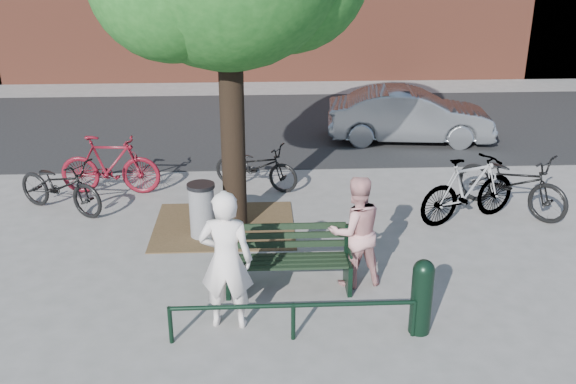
{
  "coord_description": "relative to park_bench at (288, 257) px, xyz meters",
  "views": [
    {
      "loc": [
        -0.4,
        -7.92,
        4.65
      ],
      "look_at": [
        0.05,
        1.0,
        1.09
      ],
      "focal_mm": 40.0,
      "sensor_mm": 36.0,
      "label": 1
    }
  ],
  "objects": [
    {
      "name": "bicycle_d",
      "position": [
        3.24,
        2.15,
        0.11
      ],
      "size": [
        2.03,
        1.23,
        1.18
      ],
      "primitive_type": "imported",
      "rotation": [
        0.0,
        0.0,
        1.95
      ],
      "color": "gray",
      "rests_on": "ground"
    },
    {
      "name": "guard_railing",
      "position": [
        0.0,
        -1.28,
        -0.08
      ],
      "size": [
        3.06,
        0.06,
        0.51
      ],
      "color": "black",
      "rests_on": "ground"
    },
    {
      "name": "ground",
      "position": [
        0.0,
        -0.08,
        -0.48
      ],
      "size": [
        90.0,
        90.0,
        0.0
      ],
      "primitive_type": "plane",
      "color": "gray",
      "rests_on": "ground"
    },
    {
      "name": "bicycle_b",
      "position": [
        -3.24,
        3.77,
        0.1
      ],
      "size": [
        1.97,
        0.69,
        1.16
      ],
      "primitive_type": "imported",
      "rotation": [
        0.0,
        0.0,
        1.49
      ],
      "color": "#5A0C17",
      "rests_on": "ground"
    },
    {
      "name": "bollard",
      "position": [
        1.6,
        -1.19,
        0.06
      ],
      "size": [
        0.27,
        0.27,
        1.01
      ],
      "color": "black",
      "rests_on": "ground"
    },
    {
      "name": "bicycle_e",
      "position": [
        4.15,
        2.54,
        0.08
      ],
      "size": [
        1.97,
        2.1,
        1.12
      ],
      "primitive_type": "imported",
      "rotation": [
        0.0,
        0.0,
        0.72
      ],
      "color": "black",
      "rests_on": "ground"
    },
    {
      "name": "bicycle_a",
      "position": [
        -3.95,
        2.92,
        0.02
      ],
      "size": [
        1.99,
        1.53,
        1.0
      ],
      "primitive_type": "imported",
      "rotation": [
        0.0,
        0.0,
        1.05
      ],
      "color": "black",
      "rests_on": "ground"
    },
    {
      "name": "bicycle_c",
      "position": [
        -0.44,
        3.9,
        -0.02
      ],
      "size": [
        1.85,
        1.27,
        0.92
      ],
      "primitive_type": "imported",
      "rotation": [
        0.0,
        0.0,
        1.15
      ],
      "color": "black",
      "rests_on": "ground"
    },
    {
      "name": "litter_bin",
      "position": [
        -1.33,
        1.74,
        -0.01
      ],
      "size": [
        0.46,
        0.46,
        0.93
      ],
      "color": "gray",
      "rests_on": "ground"
    },
    {
      "name": "person_right",
      "position": [
        0.95,
        0.07,
        0.34
      ],
      "size": [
        0.91,
        0.78,
        1.64
      ],
      "primitive_type": "imported",
      "rotation": [
        0.0,
        0.0,
        3.36
      ],
      "color": "#CA8D8B",
      "rests_on": "ground"
    },
    {
      "name": "park_bench",
      "position": [
        0.0,
        0.0,
        0.0
      ],
      "size": [
        1.74,
        0.54,
        0.97
      ],
      "color": "black",
      "rests_on": "ground"
    },
    {
      "name": "parked_car",
      "position": [
        3.28,
        6.85,
        0.17
      ],
      "size": [
        4.04,
        1.77,
        1.29
      ],
      "primitive_type": "imported",
      "rotation": [
        0.0,
        0.0,
        1.47
      ],
      "color": "gray",
      "rests_on": "ground"
    },
    {
      "name": "road",
      "position": [
        0.0,
        8.42,
        -0.47
      ],
      "size": [
        40.0,
        7.0,
        0.01
      ],
      "primitive_type": "cube",
      "color": "black",
      "rests_on": "ground"
    },
    {
      "name": "person_left",
      "position": [
        -0.81,
        -0.9,
        0.44
      ],
      "size": [
        0.72,
        0.52,
        1.85
      ],
      "primitive_type": "imported",
      "rotation": [
        0.0,
        0.0,
        3.03
      ],
      "color": "silver",
      "rests_on": "ground"
    },
    {
      "name": "dirt_pit",
      "position": [
        -1.0,
        2.12,
        -0.47
      ],
      "size": [
        2.4,
        2.0,
        0.02
      ],
      "primitive_type": "cube",
      "color": "brown",
      "rests_on": "ground"
    }
  ]
}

